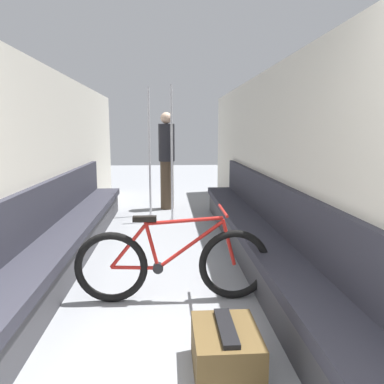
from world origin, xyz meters
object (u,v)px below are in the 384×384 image
at_px(grab_pole_near, 150,155).
at_px(luggage_bag, 226,351).
at_px(bench_seat_row_left, 64,238).
at_px(passenger_standing, 167,160).
at_px(grab_pole_far, 172,156).
at_px(bicycle, 173,264).
at_px(bench_seat_row_right, 257,235).

xyz_separation_m(grab_pole_near, luggage_bag, (0.65, -4.36, -0.92)).
relative_size(bench_seat_row_left, passenger_standing, 3.07).
distance_m(bench_seat_row_left, passenger_standing, 3.19).
distance_m(grab_pole_far, luggage_bag, 4.10).
height_order(bicycle, passenger_standing, passenger_standing).
distance_m(passenger_standing, luggage_bag, 4.99).
height_order(bench_seat_row_left, bench_seat_row_right, same).
relative_size(grab_pole_near, luggage_bag, 4.30).
bearing_deg(grab_pole_near, luggage_bag, -81.49).
bearing_deg(bench_seat_row_left, grab_pole_near, 70.14).
bearing_deg(bench_seat_row_right, passenger_standing, 109.50).
bearing_deg(passenger_standing, bench_seat_row_right, -34.29).
bearing_deg(bench_seat_row_left, luggage_bag, -53.10).
bearing_deg(bench_seat_row_left, grab_pole_far, 58.27).
bearing_deg(grab_pole_near, passenger_standing, 62.23).
height_order(grab_pole_far, passenger_standing, grab_pole_far).
bearing_deg(bicycle, bench_seat_row_right, 55.27).
xyz_separation_m(grab_pole_near, grab_pole_far, (0.37, -0.37, 0.00)).
bearing_deg(luggage_bag, grab_pole_near, 98.51).
bearing_deg(grab_pole_near, grab_pole_far, -45.01).
height_order(grab_pole_near, passenger_standing, grab_pole_near).
distance_m(bench_seat_row_right, passenger_standing, 3.15).
bearing_deg(passenger_standing, bicycle, -52.95).
bearing_deg(bench_seat_row_right, luggage_bag, -108.39).
bearing_deg(luggage_bag, grab_pole_far, 93.99).
xyz_separation_m(bench_seat_row_right, grab_pole_near, (-1.32, 2.36, 0.77)).
bearing_deg(bench_seat_row_right, grab_pole_near, 119.22).
relative_size(grab_pole_near, grab_pole_far, 1.00).
bearing_deg(bicycle, grab_pole_near, 105.95).
xyz_separation_m(bench_seat_row_left, grab_pole_near, (0.85, 2.36, 0.77)).
distance_m(bench_seat_row_right, grab_pole_near, 2.81).
bearing_deg(luggage_bag, passenger_standing, 94.23).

